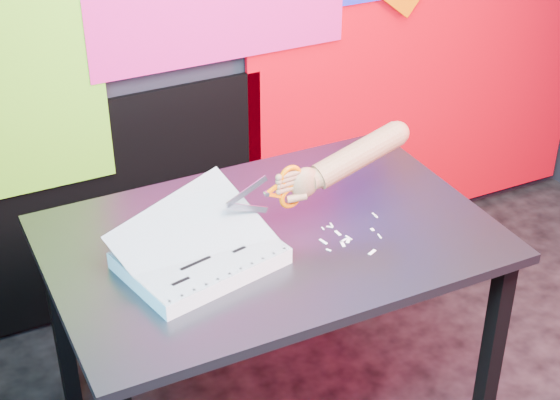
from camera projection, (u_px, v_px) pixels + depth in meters
backdrop at (299, 43)px, 3.14m from camera, size 2.88×0.05×2.08m
work_table at (271, 259)px, 2.47m from camera, size 1.25×0.83×0.75m
printout_stack at (200, 257)px, 2.29m from camera, size 0.47×0.37×0.21m
scissors at (285, 188)px, 2.36m from camera, size 0.23×0.02×0.14m
hand_forearm at (350, 159)px, 2.43m from camera, size 0.43×0.09×0.16m
paper_clippings at (348, 237)px, 2.41m from camera, size 0.22×0.19×0.00m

